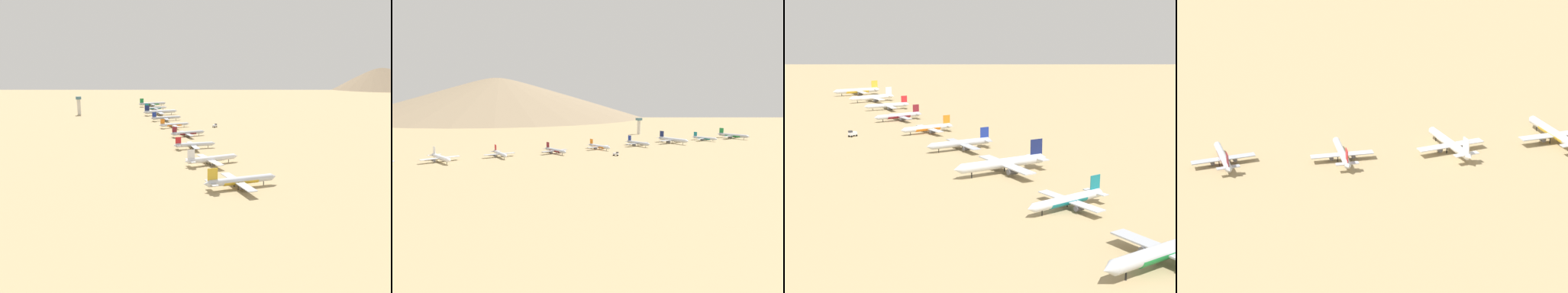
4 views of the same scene
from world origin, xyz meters
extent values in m
cylinder|color=silver|center=(-15.59, -214.30, 4.67)|extent=(40.15, 5.82, 4.22)
cone|color=silver|center=(6.17, -213.43, 4.67)|extent=(3.72, 4.28, 4.14)
cube|color=#B6BBC5|center=(-17.26, -214.36, 3.93)|extent=(7.07, 37.99, 0.50)
cylinder|color=#4C4C54|center=(-16.64, -207.66, 2.40)|extent=(4.77, 2.74, 2.56)
cylinder|color=#4C4C54|center=(-16.10, -220.99, 2.40)|extent=(4.77, 2.74, 2.56)
cylinder|color=black|center=(-0.40, -213.69, 2.12)|extent=(0.49, 0.49, 4.25)
cylinder|color=black|center=(-18.49, -211.52, 2.12)|extent=(0.49, 0.49, 4.25)
cylinder|color=black|center=(-18.26, -217.30, 2.12)|extent=(0.49, 0.49, 4.25)
cylinder|color=gold|center=(-15.59, -214.30, 4.35)|extent=(22.16, 5.11, 4.23)
cylinder|color=white|center=(-13.79, -159.30, 4.24)|extent=(36.53, 8.31, 3.84)
cone|color=white|center=(5.84, -156.85, 4.24)|extent=(3.67, 4.13, 3.76)
cone|color=white|center=(-33.22, -161.73, 4.24)|extent=(3.23, 3.78, 3.45)
cube|color=white|center=(-29.61, -161.28, 8.73)|extent=(5.55, 1.04, 7.07)
cube|color=silver|center=(-30.21, -161.36, 4.62)|extent=(4.71, 12.42, 0.36)
cube|color=silver|center=(-15.29, -159.49, 3.57)|extent=(9.26, 34.68, 0.45)
cylinder|color=#4C4C54|center=(-15.24, -153.38, 2.18)|extent=(4.49, 2.83, 2.32)
cylinder|color=#4C4C54|center=(-13.74, -165.40, 2.18)|extent=(4.49, 2.83, 2.32)
cylinder|color=black|center=(-0.09, -157.59, 1.93)|extent=(0.44, 0.44, 3.86)
cylinder|color=black|center=(-16.62, -157.01, 1.93)|extent=(0.44, 0.44, 3.86)
cylinder|color=black|center=(-15.97, -162.22, 1.93)|extent=(0.44, 0.44, 3.86)
cylinder|color=white|center=(-13.79, -159.30, 3.95)|extent=(20.31, 6.29, 3.84)
cylinder|color=silver|center=(-10.25, -106.47, 3.68)|extent=(31.63, 4.96, 3.33)
cone|color=silver|center=(6.88, -107.36, 3.68)|extent=(2.97, 3.40, 3.26)
cone|color=silver|center=(-27.21, -105.59, 3.68)|extent=(2.60, 3.12, 2.99)
cube|color=red|center=(-24.06, -105.75, 7.57)|extent=(4.82, 0.56, 6.13)
cube|color=#B6BBC5|center=(-24.58, -105.72, 4.01)|extent=(3.34, 10.63, 0.32)
cube|color=#B6BBC5|center=(-11.56, -106.40, 3.09)|extent=(5.91, 29.94, 0.39)
cylinder|color=#4C4C54|center=(-10.59, -101.19, 1.89)|extent=(3.77, 2.20, 2.01)
cylinder|color=#4C4C54|center=(-11.14, -111.68, 1.89)|extent=(3.77, 2.20, 2.01)
cylinder|color=black|center=(1.70, -107.09, 1.67)|extent=(0.39, 0.39, 3.34)
cylinder|color=black|center=(-12.32, -104.08, 1.67)|extent=(0.39, 0.39, 3.34)
cylinder|color=black|center=(-12.55, -108.63, 1.67)|extent=(0.39, 0.39, 3.34)
cylinder|color=#B2B7C1|center=(-0.36, -52.08, 3.63)|extent=(31.25, 6.46, 3.28)
cone|color=#B2B7C1|center=(16.47, -50.33, 3.63)|extent=(3.08, 3.48, 3.21)
cone|color=#B2B7C1|center=(-17.02, -53.80, 3.63)|extent=(2.71, 3.19, 2.95)
cube|color=maroon|center=(-13.93, -53.48, 7.47)|extent=(4.75, 0.79, 6.04)
cube|color=#A4A8B2|center=(-14.44, -53.53, 3.95)|extent=(3.81, 10.59, 0.31)
cube|color=#A4A8B2|center=(-1.65, -52.21, 3.05)|extent=(7.32, 29.63, 0.39)
cylinder|color=#4C4C54|center=(-1.49, -46.99, 1.86)|extent=(3.81, 2.35, 1.99)
cylinder|color=#4C4C54|center=(-0.43, -57.29, 1.86)|extent=(3.81, 2.35, 1.99)
cylinder|color=black|center=(11.38, -50.86, 1.65)|extent=(0.38, 0.38, 3.30)
cylinder|color=black|center=(-2.74, -50.07, 1.65)|extent=(0.38, 0.38, 3.30)
cylinder|color=black|center=(-2.28, -54.53, 1.65)|extent=(0.38, 0.38, 3.30)
cylinder|color=maroon|center=(-0.36, -52.08, 3.38)|extent=(17.34, 5.03, 3.29)
camera|label=1|loc=(-105.93, -415.63, 72.56)|focal=36.25mm
camera|label=2|loc=(327.38, -232.06, 58.25)|focal=34.42mm
camera|label=3|loc=(126.29, 313.61, 63.11)|focal=50.97mm
camera|label=4|loc=(-299.08, -41.87, 127.35)|focal=62.54mm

